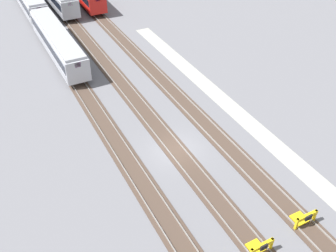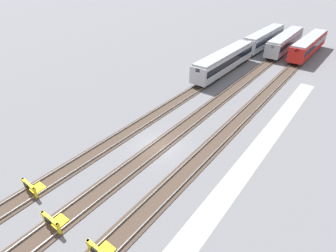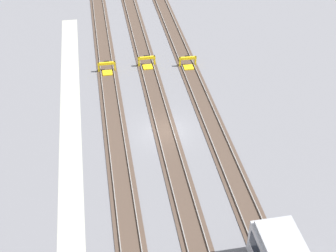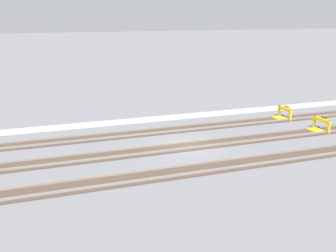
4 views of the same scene
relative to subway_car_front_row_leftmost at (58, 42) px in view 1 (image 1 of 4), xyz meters
name	(u,v)px [view 1 (image 1 of 4)]	position (x,y,z in m)	size (l,w,h in m)	color
ground_plane	(176,150)	(-23.75, -4.60, -2.04)	(400.00, 400.00, 0.00)	slate
service_walkway	(251,125)	(-23.75, -13.30, -2.04)	(54.00, 2.00, 0.01)	#9E9E93
rail_track_nearest	(217,136)	(-23.75, -9.18, -2.00)	(90.00, 2.23, 0.21)	#47382D
rail_track_near_inner	(176,150)	(-23.75, -4.60, -2.00)	(90.00, 2.24, 0.21)	#47382D
rail_track_middle	(131,165)	(-23.75, -0.02, -2.00)	(90.00, 2.23, 0.21)	#47382D
subway_car_front_row_leftmost	(58,42)	(0.00, 0.00, 0.00)	(18.02, 2.98, 3.70)	#ADAFB7
bumper_stop_nearest_track	(303,218)	(-35.65, -9.18, -1.53)	(1.34, 2.00, 1.22)	gold
bumper_stop_near_inner_track	(259,247)	(-36.19, -4.59, -1.53)	(1.37, 2.01, 1.22)	gold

